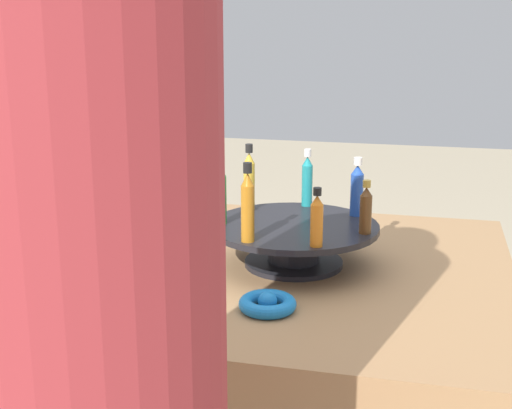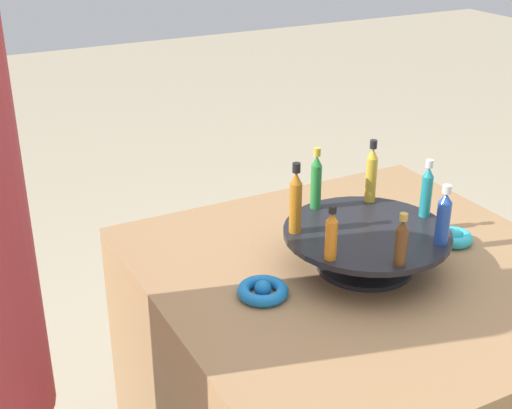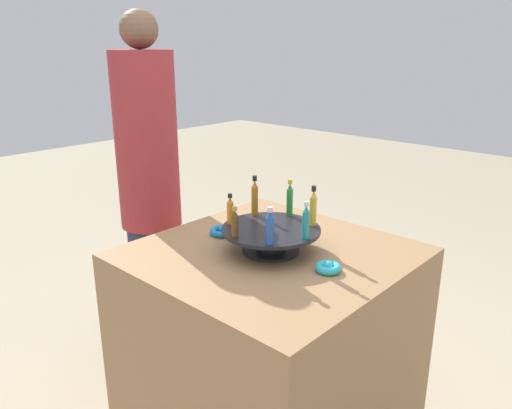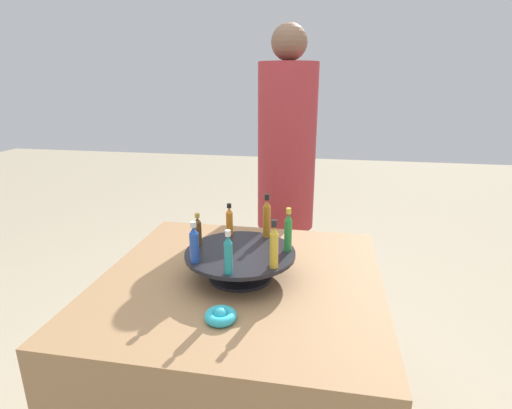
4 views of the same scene
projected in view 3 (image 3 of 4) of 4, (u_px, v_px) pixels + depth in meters
The scene contains 12 objects.
party_table at pixel (270, 348), 1.85m from camera, with size 0.87×0.87×0.78m.
display_stand at pixel (271, 236), 1.71m from camera, with size 0.34×0.34×0.09m.
bottle_brown at pixel (235, 223), 1.61m from camera, with size 0.02×0.02×0.10m.
bottle_blue at pixel (270, 227), 1.55m from camera, with size 0.03×0.03×0.12m.
bottle_teal at pixel (306, 222), 1.59m from camera, with size 0.02×0.02×0.13m.
bottle_gold at pixel (313, 207), 1.71m from camera, with size 0.02×0.02×0.14m.
bottle_green at pixel (290, 199), 1.80m from camera, with size 0.02×0.02×0.14m.
bottle_amber at pixel (255, 197), 1.81m from camera, with size 0.02×0.02×0.15m.
bottle_orange at pixel (230, 210), 1.73m from camera, with size 0.02×0.02×0.11m.
ribbon_bow_blue at pixel (223, 231), 1.88m from camera, with size 0.10×0.10×0.03m.
ribbon_bow_teal at pixel (328, 267), 1.57m from camera, with size 0.08×0.08×0.04m.
person_figure at pixel (150, 196), 2.26m from camera, with size 0.27×0.27×1.60m.
Camera 3 is at (-1.21, -1.04, 1.47)m, focal length 35.00 mm.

